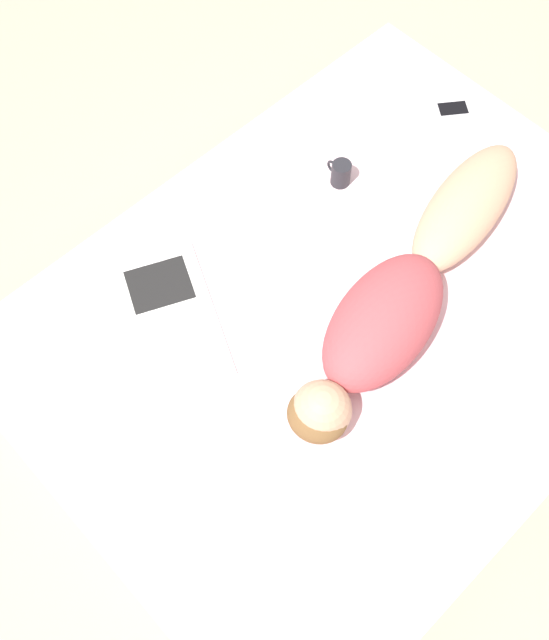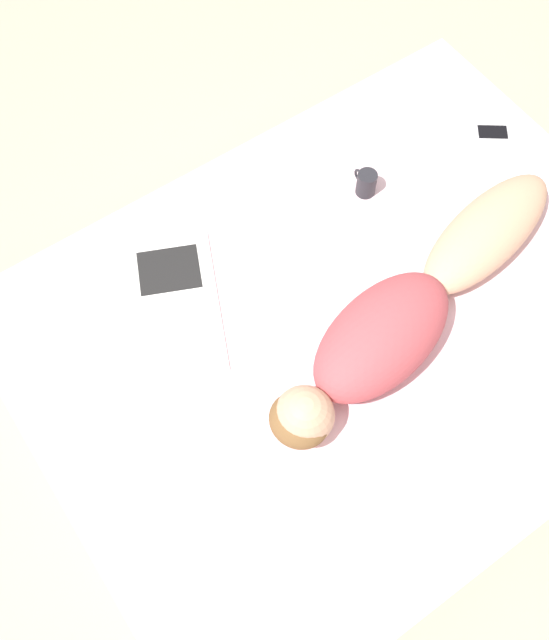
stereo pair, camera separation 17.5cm
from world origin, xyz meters
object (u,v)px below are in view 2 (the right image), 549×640
(person, at_px, (409,310))
(open_magazine, at_px, (174,303))
(coffee_mug, at_px, (366,183))
(cell_phone, at_px, (492,133))

(person, distance_m, open_magazine, 0.79)
(coffee_mug, bearing_deg, person, 156.12)
(open_magazine, bearing_deg, person, -105.60)
(person, relative_size, open_magazine, 2.22)
(cell_phone, bearing_deg, person, 155.37)
(coffee_mug, bearing_deg, open_magazine, 90.30)
(person, xyz_separation_m, coffee_mug, (0.51, -0.22, -0.04))
(open_magazine, relative_size, coffee_mug, 5.89)
(coffee_mug, xyz_separation_m, cell_phone, (-0.06, -0.57, -0.05))
(cell_phone, bearing_deg, open_magazine, 123.85)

